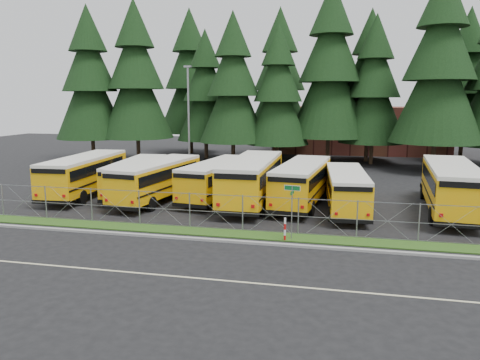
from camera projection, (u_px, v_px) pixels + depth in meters
name	position (u px, v px, depth m)	size (l,w,h in m)	color
ground	(264.00, 227.00, 26.11)	(120.00, 120.00, 0.00)	black
curb	(253.00, 243.00, 23.12)	(50.00, 0.25, 0.12)	gray
grass_verge	(258.00, 235.00, 24.47)	(50.00, 1.40, 0.06)	#1F3F12
road_lane_line	(229.00, 281.00, 18.42)	(50.00, 0.12, 0.01)	beige
chainlink_fence	(261.00, 214.00, 24.98)	(44.00, 0.10, 2.00)	gray
brick_building	(359.00, 129.00, 62.72)	(22.00, 10.00, 6.00)	maroon
bus_0	(87.00, 175.00, 34.71)	(2.64, 11.18, 2.93)	#FFAA08
bus_1	(138.00, 178.00, 34.69)	(2.35, 9.97, 2.61)	#FFAA08
bus_2	(159.00, 181.00, 32.85)	(2.53, 10.70, 2.81)	#FFAA08
bus_3	(219.00, 180.00, 33.37)	(2.44, 10.34, 2.71)	#FFAA08
bus_4	(253.00, 181.00, 31.89)	(2.82, 11.93, 3.13)	#FFAA08
bus_5	(303.00, 184.00, 31.61)	(2.57, 10.89, 2.85)	#FFAA08
bus_6	(346.00, 191.00, 29.79)	(2.34, 9.93, 2.60)	#FFAA08
bus_east	(450.00, 188.00, 29.24)	(2.80, 11.88, 3.11)	#FFAA08
street_sign	(292.00, 201.00, 23.51)	(0.83, 0.54, 2.81)	gray
striped_bollard	(285.00, 229.00, 23.51)	(0.11, 0.11, 1.20)	#B20C0C
light_standard	(189.00, 116.00, 44.41)	(0.70, 0.35, 10.14)	gray
conifer_0	(90.00, 84.00, 53.03)	(7.91, 7.91, 17.49)	black
conifer_1	(136.00, 81.00, 52.70)	(8.17, 8.17, 18.07)	black
conifer_2	(206.00, 95.00, 54.96)	(6.82, 6.82, 15.07)	black
conifer_3	(233.00, 89.00, 50.47)	(7.38, 7.38, 16.33)	black
conifer_4	(278.00, 95.00, 49.95)	(6.78, 6.78, 14.98)	black
conifer_5	(330.00, 73.00, 50.83)	(8.87, 8.87, 19.61)	black
conifer_6	(374.00, 90.00, 50.04)	(7.21, 7.21, 15.95)	black
conifer_7	(439.00, 70.00, 44.56)	(8.81, 8.81, 19.49)	black
conifer_10	(190.00, 82.00, 60.34)	(8.34, 8.34, 18.45)	black
conifer_11	(279.00, 83.00, 56.75)	(8.09, 8.09, 17.88)	black
conifer_12	(369.00, 86.00, 52.14)	(7.64, 7.64, 16.89)	black
conifer_13	(466.00, 86.00, 51.03)	(7.62, 7.62, 16.85)	black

